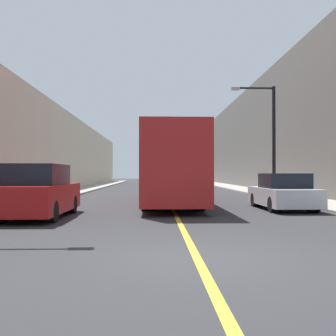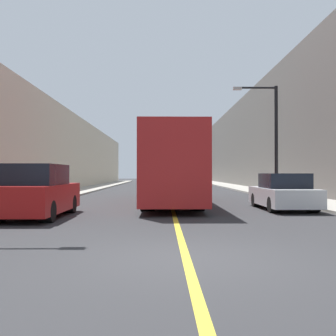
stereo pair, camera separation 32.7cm
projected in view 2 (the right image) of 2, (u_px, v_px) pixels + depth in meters
The scene contains 11 objects.
ground_plane at pixel (186, 259), 6.96m from camera, with size 200.00×200.00×0.00m, color #2D2D30.
sidewalk_left at pixel (90, 189), 36.86m from camera, with size 2.70×72.00×0.11m, color #9E998E.
sidewalk_right at pixel (244, 188), 37.06m from camera, with size 2.70×72.00×0.11m, color #9E998E.
building_row_left at pixel (54, 151), 36.85m from camera, with size 4.00×72.00×7.08m, color beige.
building_row_right at pixel (279, 136), 37.17m from camera, with size 4.00×72.00×10.09m, color #66605B.
road_center_line at pixel (167, 189), 36.96m from camera, with size 0.16×72.00×0.01m, color gold.
bus at pixel (170, 167), 19.78m from camera, with size 2.56×12.93×3.44m.
parked_suv_left at pixel (37, 193), 13.42m from camera, with size 1.93×4.69×1.82m.
car_right_near at pixel (283, 193), 16.30m from camera, with size 1.89×4.37×1.50m.
street_lamp_right at pixel (272, 133), 22.82m from camera, with size 2.61×0.24×6.47m.
pedestrian at pixel (1, 186), 15.26m from camera, with size 0.38×0.24×1.74m.
Camera 2 is at (-0.42, -6.98, 1.52)m, focal length 42.00 mm.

